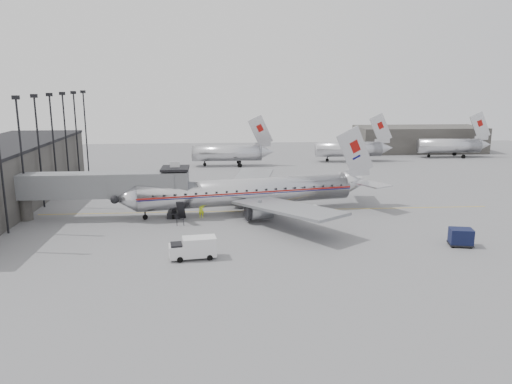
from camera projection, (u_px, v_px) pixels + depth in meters
ground at (249, 223)px, 60.56m from camera, size 160.00×160.00×0.00m
hangar at (419, 139)px, 121.44m from camera, size 30.00×12.00×6.00m
apron_line at (268, 210)px, 66.61m from camera, size 60.00×0.15×0.01m
jet_bridge at (113, 186)px, 62.05m from camera, size 21.00×6.20×7.10m
floodlight_masts at (46, 144)px, 69.46m from camera, size 0.90×42.25×15.25m
distant_aircraft_near at (228, 152)px, 100.71m from camera, size 16.39×3.20×10.26m
distant_aircraft_mid at (349, 149)px, 106.42m from camera, size 16.39×3.20×10.26m
distant_aircraft_far at (450, 145)px, 111.99m from camera, size 16.39×3.20×10.26m
airliner at (251, 191)px, 65.20m from camera, size 34.66×31.81×11.07m
service_van at (193, 248)px, 48.41m from camera, size 4.73×2.34×2.13m
baggage_cart_navy at (461, 237)px, 52.13m from camera, size 2.71×2.27×1.88m
baggage_cart_white at (311, 212)px, 62.90m from camera, size 2.13×1.77×1.49m
ramp_worker at (201, 210)px, 62.87m from camera, size 0.76×0.54×1.94m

